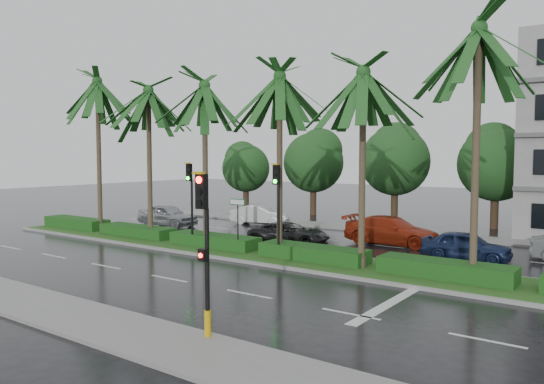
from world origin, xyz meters
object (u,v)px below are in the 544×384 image
Objects in this scene: street_sign at (238,212)px; car_silver at (167,215)px; car_darkgrey at (289,234)px; car_blue at (466,246)px; signal_near at (205,247)px; signal_median_left at (190,192)px; car_white at (260,215)px; car_red at (392,231)px.

street_sign is 0.58× the size of car_silver.
car_blue is at bearing -96.14° from car_darkgrey.
signal_near is 12.11m from street_sign.
signal_median_left reaches higher than car_blue.
car_silver is 20.00m from car_blue.
car_red is (11.00, -2.62, 0.09)m from car_white.
signal_near is at bearing -54.66° from street_sign.
signal_near is at bearing -133.97° from car_silver.
car_red reaches higher than car_darkgrey.
car_red is at bearing 42.49° from signal_median_left.
signal_near is at bearing -169.28° from car_darkgrey.
car_white is (-13.00, 19.63, -1.83)m from signal_near.
car_silver reaches higher than car_white.
signal_median_left is 3.13m from street_sign.
signal_median_left is 1.68× the size of street_sign.
signal_median_left reaches higher than car_white.
car_blue is (15.50, -4.61, 0.01)m from car_white.
car_silver is at bearing 86.63° from car_blue.
car_silver is at bearing 115.61° from car_white.
car_blue is (9.00, 1.36, 0.07)m from car_darkgrey.
car_white is (-6.00, 9.76, -1.45)m from street_sign.
car_blue reaches higher than car_darkgrey.
car_blue is at bearing 23.12° from signal_median_left.
street_sign is 0.64× the size of car_white.
signal_near reaches higher than car_darkgrey.
car_darkgrey is 5.61m from car_red.
car_white is 0.93× the size of car_darkgrey.
signal_near reaches higher than car_blue.
signal_median_left is at bearing 132.33° from car_red.
car_red is (4.50, 3.35, 0.16)m from car_darkgrey.
street_sign is 0.65× the size of car_blue.
car_white is at bearing 70.26° from car_blue.
car_red is (8.00, 7.33, -2.23)m from signal_median_left.
street_sign reaches higher than car_white.
street_sign reaches higher than car_blue.
car_blue reaches higher than car_white.
street_sign is 11.55m from car_white.
car_silver is at bearing 153.56° from street_sign.
signal_near is 17.22m from car_red.
signal_near is at bearing -44.09° from signal_median_left.
car_white is at bearing 123.51° from signal_near.
signal_median_left is (-10.00, 9.69, 0.49)m from signal_near.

